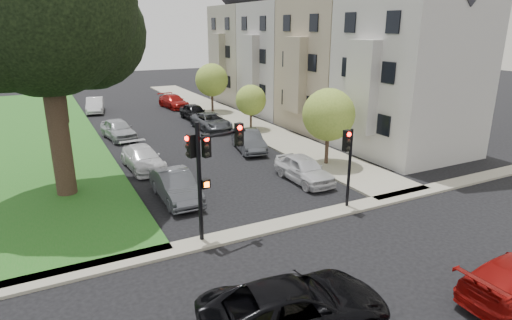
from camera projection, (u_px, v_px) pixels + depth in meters
name	position (u px, v px, depth m)	size (l,w,h in m)	color
ground	(315.00, 244.00, 16.40)	(140.00, 140.00, 0.00)	black
grass_strip	(39.00, 134.00, 32.81)	(8.00, 44.00, 0.12)	#336524
sidewalk_right	(227.00, 115.00, 39.68)	(3.50, 44.00, 0.12)	#A4A28A
sidewalk_cross	(288.00, 223.00, 18.07)	(60.00, 1.00, 0.12)	#A4A28A
house_a	(412.00, 44.00, 26.52)	(7.70, 7.55, 15.97)	#A7A59A
house_b	(337.00, 40.00, 32.89)	(7.70, 7.55, 15.97)	tan
house_c	(287.00, 38.00, 39.25)	(7.70, 7.55, 15.97)	#9F9189
house_d	(251.00, 36.00, 45.61)	(7.70, 7.55, 15.97)	gray
eucalyptus	(39.00, 3.00, 18.45)	(9.27, 8.41, 13.13)	#2F1F15
small_tree_a	(329.00, 115.00, 24.82)	(3.08, 3.08, 4.62)	#2F1F15
small_tree_b	(251.00, 100.00, 33.61)	(2.42, 2.42, 3.63)	#2F1F15
small_tree_c	(212.00, 80.00, 40.44)	(3.10, 3.10, 4.65)	#2F1F15
traffic_signal_main	(208.00, 160.00, 15.81)	(2.32, 0.66, 4.75)	black
traffic_signal_secondary	(348.00, 154.00, 18.84)	(0.49, 0.40, 3.73)	black
car_cross_near	(295.00, 307.00, 11.58)	(2.43, 5.28, 1.47)	black
car_parked_0	(304.00, 169.00, 22.82)	(1.66, 4.13, 1.41)	silver
car_parked_1	(249.00, 141.00, 28.49)	(1.48, 4.24, 1.40)	#3F4247
car_parked_2	(211.00, 122.00, 34.28)	(2.18, 4.73, 1.31)	#3F4247
car_parked_3	(194.00, 112.00, 37.87)	(1.64, 4.07, 1.39)	black
car_parked_4	(173.00, 101.00, 43.41)	(1.85, 4.56, 1.32)	maroon
car_parked_5	(176.00, 186.00, 20.38)	(1.51, 4.33, 1.43)	#3F4247
car_parked_6	(143.00, 158.00, 24.88)	(1.81, 4.46, 1.30)	silver
car_parked_7	(118.00, 129.00, 31.43)	(1.73, 4.31, 1.47)	#999BA0
car_parked_9	(95.00, 105.00, 41.12)	(1.49, 4.28, 1.41)	silver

